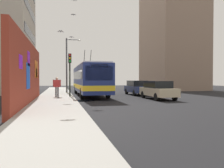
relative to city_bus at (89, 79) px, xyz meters
name	(u,v)px	position (x,y,z in m)	size (l,w,h in m)	color
ground_plane	(74,98)	(-2.76, 1.80, -1.78)	(80.00, 80.00, 0.00)	black
sidewalk_slab	(56,98)	(-2.76, 3.40, -1.70)	(48.00, 3.20, 0.15)	#9E9B93
graffiti_wall	(28,73)	(-7.10, 5.15, 0.38)	(13.31, 0.32, 4.31)	maroon
building_far_right	(172,38)	(10.59, -15.20, 6.81)	(10.65, 7.74, 17.17)	gray
city_bus	(89,79)	(0.00, 0.00, 0.00)	(12.05, 2.62, 4.96)	navy
parked_car_champagne	(158,90)	(-5.60, -5.20, -0.94)	(4.37, 1.80, 1.58)	#C6B793
parked_car_navy	(137,87)	(-0.31, -5.20, -0.94)	(4.22, 1.79, 1.58)	navy
pedestrian_midblock	(57,85)	(-2.69, 3.30, -0.58)	(0.24, 0.70, 1.76)	#595960
traffic_light	(70,67)	(-2.76, 2.15, 1.03)	(0.49, 0.28, 3.93)	#2D382D
street_lamp	(68,61)	(3.43, 2.06, 2.06)	(0.44, 1.73, 6.41)	#4C4C51
flying_pigeons	(68,17)	(-1.53, 2.24, 5.93)	(8.16, 2.22, 3.71)	slate
curbside_puddle	(83,101)	(-5.39, 1.20, -1.77)	(1.87, 1.87, 0.00)	black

